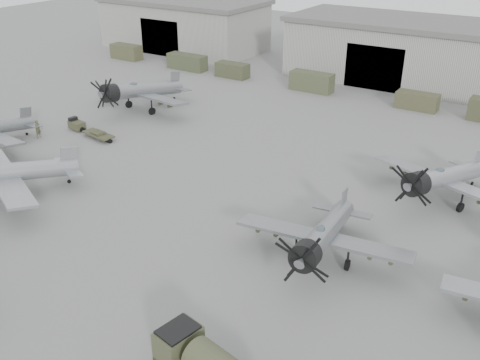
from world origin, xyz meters
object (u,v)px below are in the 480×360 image
Objects in this scene: aircraft_far_1 at (442,178)px; tug_trailer at (85,129)px; aircraft_far_0 at (138,91)px; ground_crew at (38,129)px; aircraft_mid_2 at (322,236)px.

tug_trailer is at bearing -154.61° from aircraft_far_1.
aircraft_far_0 reaches higher than tug_trailer.
tug_trailer is at bearing -50.28° from ground_crew.
aircraft_mid_2 is 6.23× the size of ground_crew.
aircraft_mid_2 is 0.97× the size of aircraft_far_1.
ground_crew is at bearing -123.46° from tug_trailer.
ground_crew is at bearing -150.14° from aircraft_far_1.
tug_trailer is 4.87m from ground_crew.
aircraft_far_1 reaches higher than aircraft_mid_2.
aircraft_far_0 is 9.09m from tug_trailer.
aircraft_mid_2 is at bearing -106.78° from ground_crew.
aircraft_far_1 is at bearing 15.13° from tug_trailer.
aircraft_far_1 is 6.40× the size of ground_crew.
aircraft_far_1 is (4.58, 13.27, 0.08)m from aircraft_mid_2.
aircraft_far_0 is 2.01× the size of tug_trailer.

